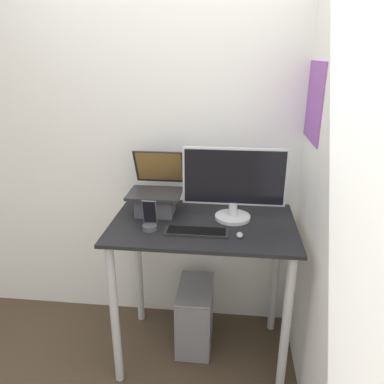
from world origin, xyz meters
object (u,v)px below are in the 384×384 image
cell_phone (150,221)px  monitor (234,185)px  keyboard (196,232)px  laptop (156,197)px  mouse (240,235)px  computer_tower (195,315)px

cell_phone → monitor: bearing=23.1°
keyboard → cell_phone: size_ratio=2.00×
laptop → monitor: size_ratio=0.61×
cell_phone → mouse: bearing=-4.7°
cell_phone → computer_tower: bearing=41.3°
laptop → computer_tower: laptop is taller
monitor → cell_phone: bearing=-156.9°
laptop → computer_tower: bearing=-7.2°
mouse → cell_phone: (-0.48, 0.04, 0.03)m
monitor → keyboard: bearing=-132.0°
mouse → computer_tower: size_ratio=0.13×
computer_tower → cell_phone: bearing=-138.7°
mouse → computer_tower: mouse is taller
laptop → monitor: (0.45, -0.04, 0.11)m
laptop → keyboard: bearing=-43.1°
monitor → mouse: (0.04, -0.23, -0.19)m
monitor → mouse: size_ratio=10.68×
laptop → cell_phone: (0.01, -0.23, -0.05)m
keyboard → computer_tower: bearing=97.3°
monitor → computer_tower: monitor is taller
monitor → computer_tower: size_ratio=1.37×
laptop → computer_tower: (0.24, -0.03, -0.80)m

